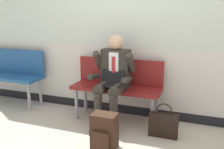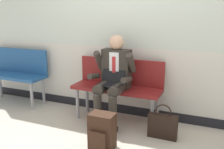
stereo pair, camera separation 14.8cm
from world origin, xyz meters
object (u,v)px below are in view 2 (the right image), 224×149
(person_seated, at_px, (113,78))
(backpack, at_px, (102,132))
(bench_with_person, at_px, (118,83))
(handbag, at_px, (163,126))
(bench_empty, at_px, (16,71))

(person_seated, bearing_deg, backpack, -77.97)
(person_seated, xyz_separation_m, backpack, (0.14, -0.68, -0.47))
(bench_with_person, bearing_deg, person_seated, -90.00)
(backpack, relative_size, handbag, 0.95)
(bench_empty, distance_m, person_seated, 1.95)
(backpack, xyz_separation_m, handbag, (0.60, 0.53, -0.04))
(bench_empty, height_order, backpack, bench_empty)
(bench_empty, bearing_deg, bench_with_person, -0.11)
(backpack, height_order, handbag, handbag)
(person_seated, bearing_deg, bench_with_person, 90.00)
(bench_empty, bearing_deg, backpack, -22.86)
(bench_empty, height_order, person_seated, person_seated)
(bench_empty, bearing_deg, handbag, -7.47)
(bench_with_person, bearing_deg, handbag, -25.00)
(bench_empty, relative_size, person_seated, 0.92)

